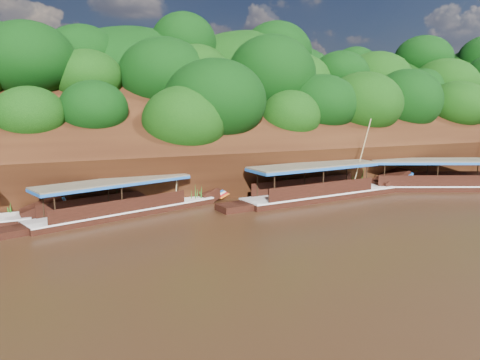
# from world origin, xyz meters

# --- Properties ---
(ground) EXTENTS (160.00, 160.00, 0.00)m
(ground) POSITION_xyz_m (0.00, 0.00, 0.00)
(ground) COLOR black
(ground) RESTS_ON ground
(riverbank) EXTENTS (120.00, 30.06, 19.40)m
(riverbank) POSITION_xyz_m (-0.01, 22.73, 1.89)
(riverbank) COLOR black
(riverbank) RESTS_ON ground
(boat_0) EXTENTS (15.61, 7.92, 7.37)m
(boat_0) POSITION_xyz_m (14.22, 6.22, 0.59)
(boat_0) COLOR black
(boat_0) RESTS_ON ground
(boat_1) EXTENTS (16.04, 4.36, 6.64)m
(boat_1) POSITION_xyz_m (2.91, 7.40, 0.62)
(boat_1) COLOR black
(boat_1) RESTS_ON ground
(boat_2) EXTENTS (15.18, 6.75, 6.07)m
(boat_2) POSITION_xyz_m (-11.92, 8.12, 0.55)
(boat_2) COLOR black
(boat_2) RESTS_ON ground
(reeds) EXTENTS (50.15, 2.16, 2.04)m
(reeds) POSITION_xyz_m (-3.86, 9.58, 0.88)
(reeds) COLOR #215715
(reeds) RESTS_ON ground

